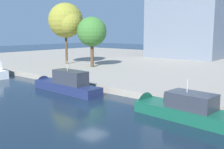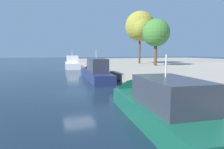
# 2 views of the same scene
# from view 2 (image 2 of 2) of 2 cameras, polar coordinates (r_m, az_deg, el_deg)

# --- Properties ---
(ground_plane) EXTENTS (220.00, 220.00, 0.00)m
(ground_plane) POSITION_cam_2_polar(r_m,az_deg,el_deg) (15.70, -10.03, -5.64)
(ground_plane) COLOR #142333
(motor_yacht_0) EXTENTS (8.77, 3.32, 4.58)m
(motor_yacht_0) POSITION_cam_2_polar(r_m,az_deg,el_deg) (40.53, -11.97, 3.01)
(motor_yacht_0) COLOR white
(motor_yacht_0) RESTS_ON ground_plane
(motor_yacht_1) EXTENTS (10.99, 2.65, 4.45)m
(motor_yacht_1) POSITION_cam_2_polar(r_m,az_deg,el_deg) (23.64, -5.08, 0.42)
(motor_yacht_1) COLOR navy
(motor_yacht_1) RESTS_ON ground_plane
(motor_yacht_2) EXTENTS (9.41, 3.36, 4.30)m
(motor_yacht_2) POSITION_cam_2_polar(r_m,az_deg,el_deg) (9.95, 13.29, -9.72)
(motor_yacht_2) COLOR #14513D
(motor_yacht_2) RESTS_ON ground_plane
(mooring_bollard_1) EXTENTS (0.27, 0.27, 0.70)m
(mooring_bollard_1) POSITION_cam_2_polar(r_m,az_deg,el_deg) (11.69, 29.63, -4.93)
(mooring_bollard_1) COLOR #2D2D33
(mooring_bollard_1) RESTS_ON dock_promenade
(tree_0) EXTENTS (7.07, 6.58, 11.63)m
(tree_0) POSITION_cam_2_polar(r_m,az_deg,el_deg) (43.41, 8.42, 14.05)
(tree_0) COLOR #4C3823
(tree_0) RESTS_ON dock_promenade
(tree_2) EXTENTS (5.17, 5.24, 8.82)m
(tree_2) POSITION_cam_2_polar(r_m,az_deg,el_deg) (37.53, 13.52, 12.16)
(tree_2) COLOR #4C3823
(tree_2) RESTS_ON dock_promenade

